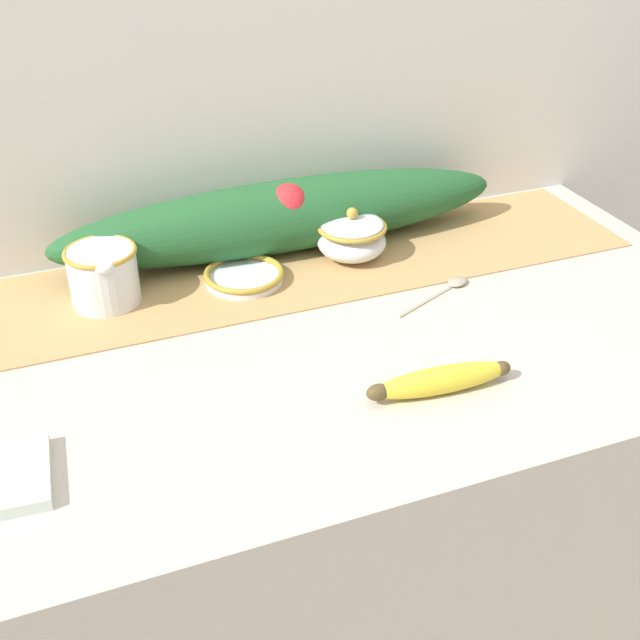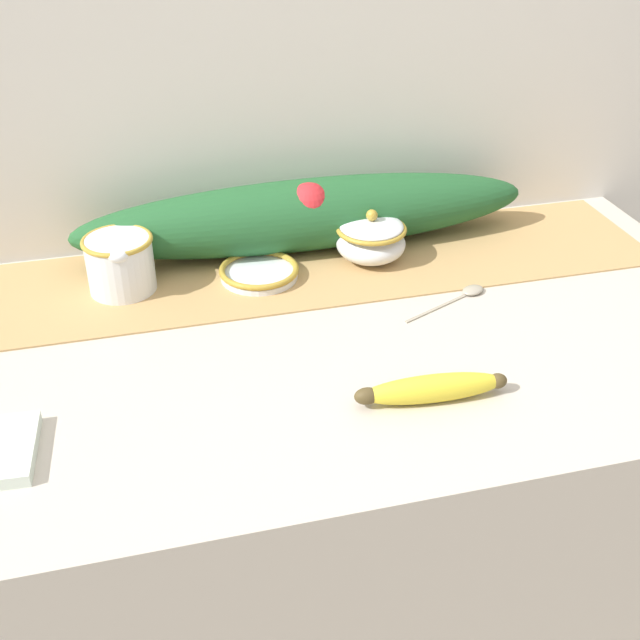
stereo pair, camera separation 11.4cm
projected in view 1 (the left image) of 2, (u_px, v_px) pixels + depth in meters
name	position (u px, v px, depth m)	size (l,w,h in m)	color
countertop	(343.00, 542.00, 1.46)	(1.28, 0.72, 0.92)	beige
back_wall	(264.00, 80.00, 1.37)	(2.08, 0.04, 2.40)	silver
table_runner	(300.00, 267.00, 1.38)	(1.18, 0.28, 0.00)	tan
cream_pitcher	(103.00, 273.00, 1.25)	(0.11, 0.13, 0.10)	white
sugar_bowl	(352.00, 236.00, 1.39)	(0.12, 0.12, 0.09)	white
small_dish	(244.00, 276.00, 1.33)	(0.13, 0.13, 0.02)	white
banana	(440.00, 380.00, 1.07)	(0.21, 0.05, 0.04)	yellow
spoon	(453.00, 284.00, 1.32)	(0.16, 0.08, 0.01)	#A89E89
poinsettia_garland	(285.00, 215.00, 1.40)	(0.81, 0.14, 0.13)	#235B2D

